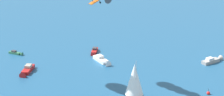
% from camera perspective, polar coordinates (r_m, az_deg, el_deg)
% --- Properties ---
extents(motorboat_near_centre, '(7.90, 8.55, 2.69)m').
position_cam_1_polar(motorboat_near_centre, '(168.17, 12.97, -1.54)').
color(motorboat_near_centre, '#9E9993').
rests_on(motorboat_near_centre, ground_plane).
extents(sailboat_far_port, '(7.77, 10.22, 13.07)m').
position_cam_1_polar(sailboat_far_port, '(133.03, 2.93, -4.34)').
color(sailboat_far_port, '#23478C').
rests_on(sailboat_far_port, ground_plane).
extents(motorboat_far_stbd, '(3.08, 7.88, 2.23)m').
position_cam_1_polar(motorboat_far_stbd, '(173.22, -2.32, -0.46)').
color(motorboat_far_stbd, '#B21E1E').
rests_on(motorboat_far_stbd, ground_plane).
extents(motorboat_inshore, '(8.59, 8.70, 2.82)m').
position_cam_1_polar(motorboat_inshore, '(163.55, -1.25, -1.62)').
color(motorboat_inshore, white).
rests_on(motorboat_inshore, ground_plane).
extents(motorboat_offshore, '(3.51, 10.06, 2.86)m').
position_cam_1_polar(motorboat_offshore, '(157.07, -10.99, -2.91)').
color(motorboat_offshore, '#B21E1E').
rests_on(motorboat_offshore, ground_plane).
extents(motorboat_mid_cluster, '(6.23, 2.77, 1.75)m').
position_cam_1_polar(motorboat_mid_cluster, '(175.84, -12.28, -0.64)').
color(motorboat_mid_cluster, '#33704C').
rests_on(motorboat_mid_cluster, ground_plane).
extents(marker_buoy, '(1.10, 1.10, 2.10)m').
position_cam_1_polar(marker_buoy, '(141.63, 12.38, -5.73)').
color(marker_buoy, red).
rests_on(marker_buoy, ground_plane).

